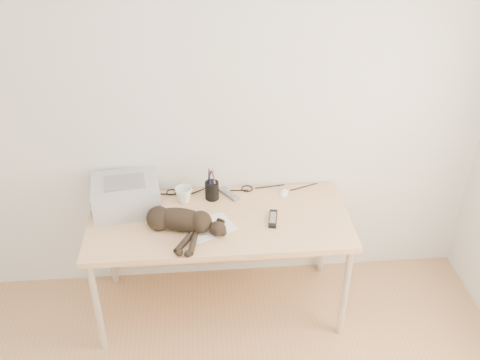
{
  "coord_description": "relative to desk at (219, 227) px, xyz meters",
  "views": [
    {
      "loc": [
        -0.09,
        -1.25,
        2.69
      ],
      "look_at": [
        0.12,
        1.34,
        1.05
      ],
      "focal_mm": 40.0,
      "sensor_mm": 36.0,
      "label": 1
    }
  ],
  "objects": [
    {
      "name": "mouse",
      "position": [
        0.44,
        0.15,
        0.15
      ],
      "size": [
        0.08,
        0.11,
        0.03
      ],
      "primitive_type": "ellipsoid",
      "rotation": [
        0.0,
        0.0,
        -0.3
      ],
      "color": "white",
      "rests_on": "desk"
    },
    {
      "name": "printer",
      "position": [
        -0.57,
        0.08,
        0.23
      ],
      "size": [
        0.45,
        0.4,
        0.19
      ],
      "color": "#A7A7AC",
      "rests_on": "desk"
    },
    {
      "name": "desk",
      "position": [
        0.0,
        0.0,
        0.0
      ],
      "size": [
        1.6,
        0.7,
        0.74
      ],
      "color": "#D9B47F",
      "rests_on": "floor"
    },
    {
      "name": "pen_cup",
      "position": [
        -0.03,
        0.14,
        0.2
      ],
      "size": [
        0.09,
        0.09,
        0.23
      ],
      "color": "black",
      "rests_on": "desk"
    },
    {
      "name": "wall_back",
      "position": [
        0.0,
        0.27,
        0.69
      ],
      "size": [
        3.5,
        0.0,
        3.5
      ],
      "primitive_type": "plane",
      "rotation": [
        1.57,
        0.0,
        0.0
      ],
      "color": "silver",
      "rests_on": "floor"
    },
    {
      "name": "mug",
      "position": [
        -0.21,
        0.12,
        0.18
      ],
      "size": [
        0.15,
        0.15,
        0.1
      ],
      "primitive_type": "imported",
      "rotation": [
        0.0,
        0.0,
        1.06
      ],
      "color": "white",
      "rests_on": "desk"
    },
    {
      "name": "cat",
      "position": [
        -0.25,
        -0.18,
        0.2
      ],
      "size": [
        0.63,
        0.42,
        0.15
      ],
      "rotation": [
        0.0,
        0.0,
        -0.31
      ],
      "color": "black",
      "rests_on": "desk"
    },
    {
      "name": "remote_black",
      "position": [
        0.33,
        -0.13,
        0.14
      ],
      "size": [
        0.08,
        0.18,
        0.02
      ],
      "primitive_type": "cube",
      "rotation": [
        0.0,
        0.0,
        -0.19
      ],
      "color": "black",
      "rests_on": "desk"
    },
    {
      "name": "remote_grey",
      "position": [
        0.08,
        0.16,
        0.14
      ],
      "size": [
        0.13,
        0.16,
        0.02
      ],
      "primitive_type": "cube",
      "rotation": [
        0.0,
        0.0,
        0.6
      ],
      "color": "slate",
      "rests_on": "desk"
    },
    {
      "name": "cable_tangle",
      "position": [
        0.0,
        0.22,
        0.14
      ],
      "size": [
        1.36,
        0.08,
        0.01
      ],
      "primitive_type": null,
      "color": "black",
      "rests_on": "desk"
    },
    {
      "name": "papers",
      "position": [
        -0.07,
        -0.17,
        0.14
      ],
      "size": [
        0.35,
        0.29,
        0.01
      ],
      "color": "white",
      "rests_on": "desk"
    }
  ]
}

